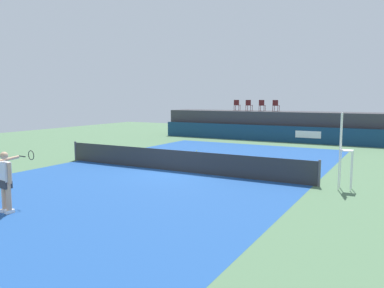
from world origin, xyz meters
TOP-DOWN VIEW (x-y plane):
  - ground_plane at (0.00, 3.00)m, footprint 48.00×48.00m
  - court_inner at (0.00, 0.00)m, footprint 12.00×22.00m
  - sponsor_wall at (0.01, 13.50)m, footprint 18.00×0.22m
  - spectator_platform at (0.00, 15.30)m, footprint 18.00×2.80m
  - spectator_chair_far_left at (-3.39, 15.25)m, footprint 0.48×0.48m
  - spectator_chair_left at (-2.28, 15.07)m, footprint 0.44×0.44m
  - spectator_chair_center at (-1.23, 15.27)m, footprint 0.46×0.46m
  - spectator_chair_right at (-0.06, 15.12)m, footprint 0.45×0.45m
  - umpire_chair at (7.00, -0.00)m, footprint 0.44×0.44m
  - tennis_net at (0.00, 0.00)m, footprint 12.40×0.02m
  - net_post_near at (-6.20, 0.00)m, footprint 0.10×0.10m
  - net_post_far at (6.20, 0.00)m, footprint 0.10×0.10m
  - tennis_player at (-1.01, -7.68)m, footprint 0.60×1.18m
  - tennis_ball at (-2.22, 6.07)m, footprint 0.07×0.07m

SIDE VIEW (x-z plane):
  - ground_plane at x=0.00m, z-range 0.00..0.00m
  - court_inner at x=0.00m, z-range 0.00..0.00m
  - tennis_ball at x=-2.22m, z-range 0.00..0.07m
  - tennis_net at x=0.00m, z-range 0.00..0.95m
  - net_post_near at x=-6.20m, z-range 0.00..1.00m
  - net_post_far at x=6.20m, z-range 0.00..1.00m
  - sponsor_wall at x=0.01m, z-range 0.00..1.20m
  - tennis_player at x=-1.01m, z-range 0.07..1.84m
  - spectator_platform at x=0.00m, z-range 0.00..2.20m
  - umpire_chair at x=7.00m, z-range 0.21..2.97m
  - spectator_chair_far_left at x=-3.39m, z-range 2.25..3.14m
  - spectator_chair_left at x=-2.28m, z-range 2.25..3.14m
  - spectator_chair_center at x=-1.23m, z-range 2.25..3.14m
  - spectator_chair_right at x=-0.06m, z-range 2.25..3.14m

